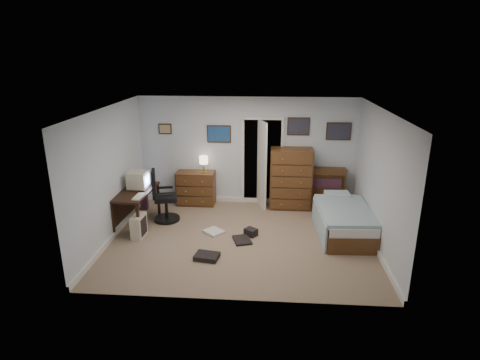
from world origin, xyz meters
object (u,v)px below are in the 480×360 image
(computer_desk, at_px, (132,199))
(low_dresser, at_px, (196,188))
(office_chair, at_px, (163,201))
(tall_dresser, at_px, (291,178))
(bed, at_px, (343,220))

(computer_desk, distance_m, low_dresser, 1.68)
(office_chair, relative_size, low_dresser, 1.27)
(tall_dresser, bearing_deg, computer_desk, -158.86)
(tall_dresser, bearing_deg, office_chair, -159.42)
(low_dresser, bearing_deg, bed, -21.95)
(office_chair, height_order, low_dresser, office_chair)
(office_chair, bearing_deg, low_dresser, 48.65)
(computer_desk, xyz_separation_m, tall_dresser, (3.30, 1.24, 0.12))
(computer_desk, distance_m, tall_dresser, 3.53)
(computer_desk, height_order, tall_dresser, tall_dresser)
(computer_desk, distance_m, bed, 4.29)
(office_chair, height_order, bed, office_chair)
(office_chair, bearing_deg, bed, -19.55)
(office_chair, bearing_deg, computer_desk, -170.91)
(tall_dresser, relative_size, bed, 0.73)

